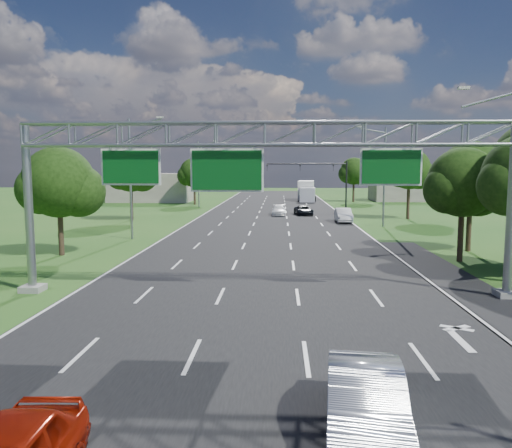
# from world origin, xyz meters

# --- Properties ---
(ground) EXTENTS (220.00, 220.00, 0.00)m
(ground) POSITION_xyz_m (0.00, 30.00, 0.00)
(ground) COLOR #215218
(ground) RESTS_ON ground
(road) EXTENTS (18.00, 180.00, 0.02)m
(road) POSITION_xyz_m (0.00, 30.00, 0.00)
(road) COLOR black
(road) RESTS_ON ground
(road_flare) EXTENTS (3.00, 30.00, 0.02)m
(road_flare) POSITION_xyz_m (10.20, 14.00, 0.00)
(road_flare) COLOR black
(road_flare) RESTS_ON ground
(sign_gantry) EXTENTS (23.50, 1.00, 9.56)m
(sign_gantry) POSITION_xyz_m (0.33, 12.00, 6.89)
(sign_gantry) COLOR gray
(sign_gantry) RESTS_ON ground
(traffic_signal) EXTENTS (12.21, 0.24, 7.00)m
(traffic_signal) POSITION_xyz_m (7.48, 65.00, 5.17)
(traffic_signal) COLOR black
(traffic_signal) RESTS_ON ground
(streetlight_l_near) EXTENTS (2.97, 0.22, 10.16)m
(streetlight_l_near) POSITION_xyz_m (-11.30, 30.00, 5.58)
(streetlight_l_near) COLOR gray
(streetlight_l_near) RESTS_ON ground
(streetlight_l_far) EXTENTS (2.97, 0.22, 10.16)m
(streetlight_l_far) POSITION_xyz_m (-11.30, 65.00, 5.58)
(streetlight_l_far) COLOR gray
(streetlight_l_far) RESTS_ON ground
(streetlight_r_mid) EXTENTS (2.97, 0.22, 10.16)m
(streetlight_r_mid) POSITION_xyz_m (11.30, 40.00, 5.58)
(streetlight_r_mid) COLOR gray
(streetlight_r_mid) RESTS_ON ground
(tree_verge_la) EXTENTS (5.76, 4.80, 7.40)m
(tree_verge_la) POSITION_xyz_m (-13.92, 22.04, 4.76)
(tree_verge_la) COLOR #2D2116
(tree_verge_la) RESTS_ON ground
(tree_verge_lb) EXTENTS (5.76, 4.80, 8.06)m
(tree_verge_lb) POSITION_xyz_m (-15.92, 45.04, 5.41)
(tree_verge_lb) COLOR #2D2116
(tree_verge_lb) RESTS_ON ground
(tree_verge_lc) EXTENTS (5.76, 4.80, 7.62)m
(tree_verge_lc) POSITION_xyz_m (-12.92, 70.04, 4.98)
(tree_verge_lc) COLOR #2D2116
(tree_verge_lc) RESTS_ON ground
(tree_verge_rd) EXTENTS (5.76, 4.80, 8.28)m
(tree_verge_rd) POSITION_xyz_m (16.08, 48.04, 5.63)
(tree_verge_rd) COLOR #2D2116
(tree_verge_rd) RESTS_ON ground
(tree_verge_re) EXTENTS (5.76, 4.80, 7.84)m
(tree_verge_re) POSITION_xyz_m (14.08, 78.04, 5.20)
(tree_verge_re) COLOR #2D2116
(tree_verge_re) RESTS_ON ground
(building_left) EXTENTS (14.00, 10.00, 5.00)m
(building_left) POSITION_xyz_m (-22.00, 78.00, 2.50)
(building_left) COLOR gray
(building_left) RESTS_ON ground
(building_right) EXTENTS (12.00, 9.00, 4.00)m
(building_right) POSITION_xyz_m (24.00, 82.00, 2.00)
(building_right) COLOR gray
(building_right) RESTS_ON ground
(silver_sedan) EXTENTS (2.15, 4.93, 1.58)m
(silver_sedan) POSITION_xyz_m (2.86, -0.58, 0.79)
(silver_sedan) COLOR silver
(silver_sedan) RESTS_ON ground
(car_queue_a) EXTENTS (1.74, 4.28, 1.24)m
(car_queue_a) POSITION_xyz_m (0.84, 52.10, 0.62)
(car_queue_a) COLOR white
(car_queue_a) RESTS_ON ground
(car_queue_b) EXTENTS (2.52, 4.52, 1.19)m
(car_queue_b) POSITION_xyz_m (4.00, 52.55, 0.60)
(car_queue_b) COLOR black
(car_queue_b) RESTS_ON ground
(car_queue_d) EXTENTS (1.65, 4.66, 1.53)m
(car_queue_d) POSITION_xyz_m (8.00, 44.20, 0.77)
(car_queue_d) COLOR white
(car_queue_d) RESTS_ON ground
(box_truck) EXTENTS (3.38, 9.75, 3.61)m
(box_truck) POSITION_xyz_m (5.85, 81.16, 1.73)
(box_truck) COLOR silver
(box_truck) RESTS_ON ground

